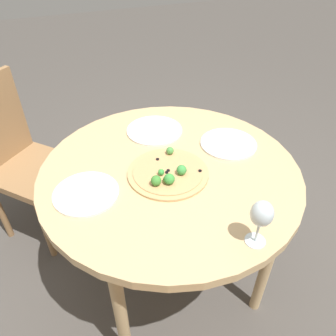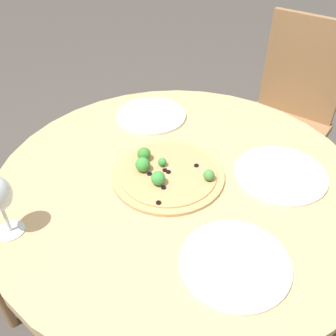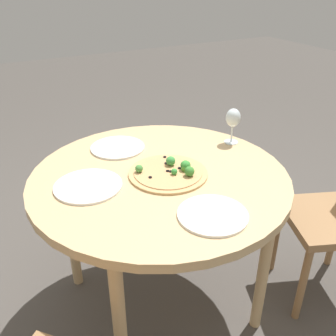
{
  "view_description": "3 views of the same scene",
  "coord_description": "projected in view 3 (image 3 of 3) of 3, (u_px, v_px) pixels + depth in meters",
  "views": [
    {
      "loc": [
        0.4,
        0.99,
        1.61
      ],
      "look_at": [
        0.02,
        0.03,
        0.78
      ],
      "focal_mm": 35.0,
      "sensor_mm": 36.0,
      "label": 1
    },
    {
      "loc": [
        -0.8,
        0.18,
        1.47
      ],
      "look_at": [
        0.02,
        0.03,
        0.78
      ],
      "focal_mm": 40.0,
      "sensor_mm": 36.0,
      "label": 2
    },
    {
      "loc": [
        1.22,
        -0.61,
        1.52
      ],
      "look_at": [
        0.02,
        0.03,
        0.78
      ],
      "focal_mm": 40.0,
      "sensor_mm": 36.0,
      "label": 3
    }
  ],
  "objects": [
    {
      "name": "wine_glass",
      "position": [
        233.0,
        119.0,
        1.79
      ],
      "size": [
        0.07,
        0.07,
        0.17
      ],
      "color": "silver",
      "rests_on": "dining_table"
    },
    {
      "name": "plate_far",
      "position": [
        213.0,
        215.0,
        1.3
      ],
      "size": [
        0.25,
        0.25,
        0.01
      ],
      "color": "white",
      "rests_on": "dining_table"
    },
    {
      "name": "pizza",
      "position": [
        169.0,
        172.0,
        1.56
      ],
      "size": [
        0.33,
        0.33,
        0.06
      ],
      "color": "tan",
      "rests_on": "dining_table"
    },
    {
      "name": "plate_side",
      "position": [
        118.0,
        147.0,
        1.78
      ],
      "size": [
        0.26,
        0.26,
        0.01
      ],
      "color": "white",
      "rests_on": "dining_table"
    },
    {
      "name": "plate_near",
      "position": [
        88.0,
        186.0,
        1.47
      ],
      "size": [
        0.27,
        0.27,
        0.01
      ],
      "color": "white",
      "rests_on": "dining_table"
    },
    {
      "name": "dining_table",
      "position": [
        160.0,
        188.0,
        1.6
      ],
      "size": [
        1.08,
        1.08,
        0.75
      ],
      "color": "tan",
      "rests_on": "ground_plane"
    },
    {
      "name": "ground_plane",
      "position": [
        161.0,
        301.0,
        1.93
      ],
      "size": [
        12.0,
        12.0,
        0.0
      ],
      "primitive_type": "plane",
      "color": "#4C4742"
    }
  ]
}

